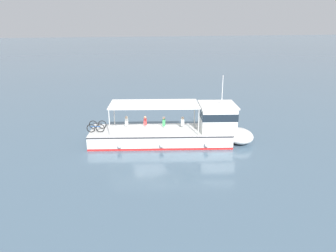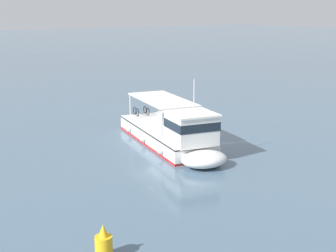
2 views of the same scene
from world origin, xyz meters
name	(u,v)px [view 2 (image 2 of 2)]	position (x,y,z in m)	size (l,w,h in m)	color
ground_plane	(167,139)	(0.00, 0.00, 0.00)	(400.00, 400.00, 0.00)	slate
ferry_main	(174,135)	(-2.33, 1.13, 1.02)	(13.07, 5.70, 5.32)	white
channel_buoy	(104,244)	(-13.02, 12.36, 0.57)	(0.70, 0.70, 1.40)	gold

